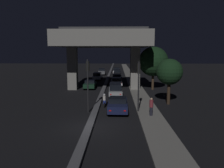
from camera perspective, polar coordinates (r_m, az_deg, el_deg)
The scene contains 20 objects.
ground_plane at distance 17.49m, azimuth -5.90°, elevation -11.29°, with size 200.00×200.00×0.00m, color black.
median_divider at distance 51.71m, azimuth -0.95°, elevation 1.90°, with size 0.59×126.00×0.25m, color #4C4C51.
sidewalk_right at distance 44.82m, azimuth 5.33°, elevation 0.82°, with size 2.21×126.00×0.15m, color slate.
elevated_overpass at distance 34.28m, azimuth -2.22°, elevation 10.91°, with size 13.73×11.64×9.73m.
traffic_light_left_of_median at distance 21.20m, azimuth -6.34°, elevation 1.96°, with size 0.30×0.49×5.19m.
traffic_light_right_of_median at distance 21.11m, azimuth 6.95°, elevation 1.56°, with size 0.30×0.49×4.99m.
street_lamp at distance 37.89m, azimuth 4.41°, elevation 6.78°, with size 2.39×0.32×8.28m.
car_dark_blue_lead at distance 21.60m, azimuth 1.50°, elevation -5.36°, with size 2.05×4.34×1.48m.
car_silver_second at distance 29.66m, azimuth 0.88°, elevation -1.35°, with size 1.98×4.76×1.68m.
car_white_third at distance 38.24m, azimuth 1.21°, elevation 0.64°, with size 2.09×4.14×1.49m.
car_silver_fourth at distance 45.62m, azimuth 1.30°, elevation 1.78°, with size 2.16×4.33×1.37m.
car_black_fifth at distance 53.66m, azimuth 1.35°, elevation 2.94°, with size 1.95×4.33×1.66m.
car_white_sixth at distance 59.50m, azimuth 1.21°, elevation 3.47°, with size 2.06×4.55×1.70m.
car_dark_green_lead_oncoming at distance 35.70m, azimuth -5.75°, elevation -0.04°, with size 1.94×3.97×1.38m.
car_white_second_oncoming at distance 46.73m, azimuth -3.84°, elevation 2.09°, with size 1.93×4.56×1.60m.
car_grey_third_oncoming at distance 57.98m, azimuth -2.70°, elevation 3.27°, with size 2.06×4.79×1.60m.
motorcycle_blue_filtering_near at distance 24.02m, azimuth -2.02°, elevation -4.40°, with size 0.34×1.91×1.36m.
pedestrian_on_sidewalk at distance 20.20m, azimuth 10.21°, elevation -5.85°, with size 0.35×0.35×1.63m.
roadside_tree_kerbside_near at distance 25.20m, azimuth 14.77°, elevation 3.02°, with size 2.93×2.93×5.16m.
roadside_tree_kerbside_mid at distance 34.72m, azimuth 10.74°, elevation 5.79°, with size 4.59×4.59×6.75m.
Camera 1 is at (2.19, -16.34, 5.84)m, focal length 35.00 mm.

